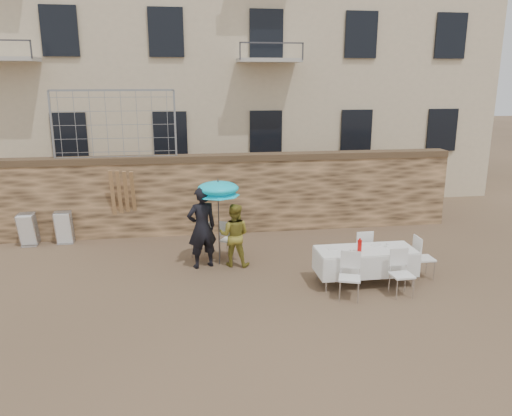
{
  "coord_description": "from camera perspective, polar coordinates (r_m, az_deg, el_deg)",
  "views": [
    {
      "loc": [
        -1.25,
        -8.82,
        4.33
      ],
      "look_at": [
        0.4,
        2.2,
        1.4
      ],
      "focal_mm": 35.0,
      "sensor_mm": 36.0,
      "label": 1
    }
  ],
  "objects": [
    {
      "name": "stone_wall",
      "position": [
        14.25,
        -3.26,
        1.6
      ],
      "size": [
        13.0,
        0.5,
        2.2
      ],
      "primitive_type": "cube",
      "color": "olive",
      "rests_on": "ground"
    },
    {
      "name": "table_chair_back",
      "position": [
        11.8,
        11.91,
        -4.64
      ],
      "size": [
        0.5,
        0.5,
        0.96
      ],
      "primitive_type": null,
      "rotation": [
        0.0,
        0.0,
        3.19
      ],
      "color": "white",
      "rests_on": "ground"
    },
    {
      "name": "ground",
      "position": [
        9.91,
        -0.41,
        -11.18
      ],
      "size": [
        80.0,
        80.0,
        0.0
      ],
      "primitive_type": "plane",
      "color": "brown",
      "rests_on": "ground"
    },
    {
      "name": "umbrella",
      "position": [
        11.49,
        -4.35,
        1.94
      ],
      "size": [
        1.0,
        1.0,
        1.91
      ],
      "color": "#3F3F44",
      "rests_on": "ground"
    },
    {
      "name": "couple_chair_left",
      "position": [
        12.26,
        -6.26,
        -3.67
      ],
      "size": [
        0.65,
        0.65,
        0.96
      ],
      "primitive_type": null,
      "rotation": [
        0.0,
        0.0,
        3.62
      ],
      "color": "white",
      "rests_on": "ground"
    },
    {
      "name": "table_chair_front_right",
      "position": [
        10.58,
        16.34,
        -7.24
      ],
      "size": [
        0.51,
        0.51,
        0.96
      ],
      "primitive_type": null,
      "rotation": [
        0.0,
        0.0,
        0.06
      ],
      "color": "white",
      "rests_on": "ground"
    },
    {
      "name": "banquet_table",
      "position": [
        10.95,
        12.43,
        -4.82
      ],
      "size": [
        2.1,
        0.85,
        0.78
      ],
      "color": "white",
      "rests_on": "ground"
    },
    {
      "name": "table_chair_front_left",
      "position": [
        10.18,
        10.66,
        -7.76
      ],
      "size": [
        0.61,
        0.61,
        0.96
      ],
      "primitive_type": null,
      "rotation": [
        0.0,
        0.0,
        -0.34
      ],
      "color": "white",
      "rests_on": "ground"
    },
    {
      "name": "woman_dress",
      "position": [
        11.7,
        -2.5,
        -3.1
      ],
      "size": [
        0.86,
        0.76,
        1.5
      ],
      "primitive_type": "imported",
      "rotation": [
        0.0,
        0.0,
        2.84
      ],
      "color": "gold",
      "rests_on": "ground"
    },
    {
      "name": "soda_bottle",
      "position": [
        10.69,
        11.76,
        -4.28
      ],
      "size": [
        0.09,
        0.09,
        0.26
      ],
      "primitive_type": "cylinder",
      "color": "red",
      "rests_on": "banquet_table"
    },
    {
      "name": "man_suit",
      "position": [
        11.59,
        -6.21,
        -2.24
      ],
      "size": [
        0.82,
        0.67,
        1.93
      ],
      "primitive_type": "imported",
      "rotation": [
        0.0,
        0.0,
        3.47
      ],
      "color": "black",
      "rests_on": "ground"
    },
    {
      "name": "chair_stack_left",
      "position": [
        14.56,
        -24.43,
        -2.04
      ],
      "size": [
        0.46,
        0.47,
        0.92
      ],
      "primitive_type": null,
      "color": "white",
      "rests_on": "ground"
    },
    {
      "name": "chain_link_fence",
      "position": [
        13.99,
        -15.87,
        9.13
      ],
      "size": [
        3.2,
        0.06,
        1.8
      ],
      "primitive_type": null,
      "color": "gray",
      "rests_on": "stone_wall"
    },
    {
      "name": "chair_stack_right",
      "position": [
        14.34,
        -20.98,
        -1.94
      ],
      "size": [
        0.46,
        0.4,
        0.92
      ],
      "primitive_type": null,
      "color": "white",
      "rests_on": "ground"
    },
    {
      "name": "wood_planks",
      "position": [
        14.0,
        -14.73,
        0.47
      ],
      "size": [
        0.7,
        0.2,
        2.0
      ],
      "primitive_type": null,
      "color": "#A37749",
      "rests_on": "ground"
    },
    {
      "name": "couple_chair_right",
      "position": [
        12.3,
        -2.99,
        -3.53
      ],
      "size": [
        0.67,
        0.67,
        0.96
      ],
      "primitive_type": null,
      "rotation": [
        0.0,
        0.0,
        2.56
      ],
      "color": "white",
      "rests_on": "ground"
    },
    {
      "name": "table_chair_side",
      "position": [
        11.67,
        18.65,
        -5.34
      ],
      "size": [
        0.48,
        0.48,
        0.96
      ],
      "primitive_type": null,
      "rotation": [
        0.0,
        0.0,
        1.56
      ],
      "color": "white",
      "rests_on": "ground"
    }
  ]
}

